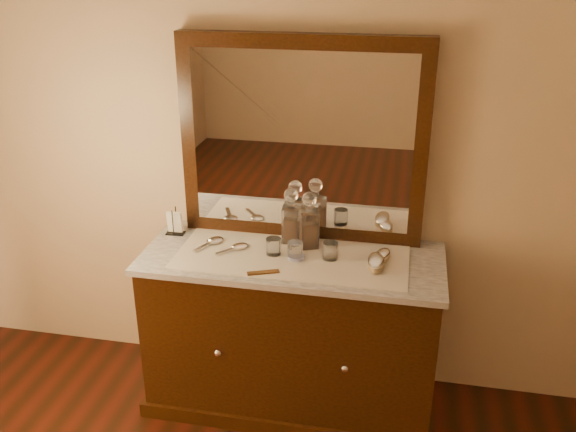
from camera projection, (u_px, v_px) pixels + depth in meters
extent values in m
plane|color=tan|center=(304.00, 128.00, 2.98)|extent=(4.50, 4.50, 0.00)
cube|color=black|center=(292.00, 333.00, 3.11)|extent=(1.40, 0.55, 0.82)
cube|color=black|center=(292.00, 392.00, 3.26)|extent=(1.46, 0.59, 0.08)
sphere|color=silver|center=(218.00, 353.00, 2.89)|extent=(0.04, 0.04, 0.04)
sphere|color=silver|center=(345.00, 368.00, 2.78)|extent=(0.04, 0.04, 0.04)
cube|color=silver|center=(292.00, 259.00, 2.94)|extent=(1.44, 0.59, 0.03)
cube|color=black|center=(302.00, 140.00, 2.95)|extent=(1.20, 0.08, 1.00)
cube|color=white|center=(301.00, 142.00, 2.92)|extent=(1.06, 0.01, 0.86)
cube|color=silver|center=(291.00, 257.00, 2.91)|extent=(1.10, 0.45, 0.00)
cylinder|color=white|center=(296.00, 257.00, 2.90)|extent=(0.10, 0.10, 0.01)
cube|color=brown|center=(263.00, 272.00, 2.77)|extent=(0.15, 0.08, 0.01)
cube|color=black|center=(176.00, 233.00, 3.16)|extent=(0.10, 0.06, 0.01)
cylinder|color=black|center=(173.00, 223.00, 3.11)|extent=(0.01, 0.01, 0.14)
cylinder|color=black|center=(176.00, 219.00, 3.16)|extent=(0.01, 0.01, 0.14)
cube|color=white|center=(175.00, 222.00, 3.14)|extent=(0.08, 0.04, 0.11)
cube|color=#944B15|center=(291.00, 229.00, 3.05)|extent=(0.08, 0.08, 0.13)
cube|color=white|center=(291.00, 224.00, 3.04)|extent=(0.09, 0.09, 0.18)
cylinder|color=white|center=(291.00, 205.00, 3.00)|extent=(0.04, 0.04, 0.03)
sphere|color=white|center=(291.00, 195.00, 2.98)|extent=(0.08, 0.08, 0.07)
cube|color=#944B15|center=(309.00, 234.00, 2.99)|extent=(0.09, 0.09, 0.13)
cube|color=white|center=(309.00, 229.00, 2.98)|extent=(0.11, 0.11, 0.18)
cylinder|color=white|center=(309.00, 209.00, 2.94)|extent=(0.05, 0.05, 0.03)
sphere|color=white|center=(309.00, 199.00, 2.92)|extent=(0.09, 0.09, 0.07)
ellipsoid|color=#9C835F|center=(376.00, 265.00, 2.81)|extent=(0.08, 0.18, 0.03)
ellipsoid|color=silver|center=(376.00, 260.00, 2.81)|extent=(0.08, 0.18, 0.03)
ellipsoid|color=#9C835F|center=(382.00, 259.00, 2.87)|extent=(0.10, 0.16, 0.02)
ellipsoid|color=silver|center=(382.00, 255.00, 2.87)|extent=(0.10, 0.16, 0.02)
ellipsoid|color=silver|center=(215.00, 240.00, 3.06)|extent=(0.11, 0.12, 0.02)
cube|color=silver|center=(203.00, 247.00, 3.00)|extent=(0.07, 0.12, 0.01)
ellipsoid|color=silver|center=(240.00, 246.00, 3.00)|extent=(0.11, 0.11, 0.02)
cube|color=silver|center=(226.00, 251.00, 2.96)|extent=(0.09, 0.10, 0.01)
cylinder|color=white|center=(295.00, 250.00, 2.89)|extent=(0.07, 0.07, 0.08)
cylinder|color=white|center=(274.00, 246.00, 2.93)|extent=(0.07, 0.07, 0.08)
cylinder|color=white|center=(330.00, 251.00, 2.88)|extent=(0.07, 0.07, 0.08)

